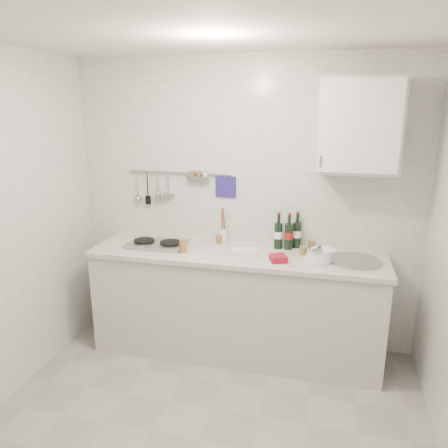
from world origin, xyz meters
name	(u,v)px	position (x,y,z in m)	size (l,w,h in m)	color
floor	(200,440)	(0.00, 0.00, 0.00)	(3.00, 3.00, 0.00)	gray
ceiling	(192,22)	(0.00, 0.00, 2.50)	(3.00, 3.00, 0.00)	silver
back_wall	(244,205)	(0.00, 1.40, 1.25)	(3.00, 0.02, 2.50)	silver
counter	(237,306)	(0.01, 1.10, 0.43)	(2.44, 0.64, 0.96)	#B5B1A7
wall_rail	(177,183)	(-0.60, 1.37, 1.43)	(0.98, 0.09, 0.34)	#93969B
wall_cabinet	(359,126)	(0.90, 1.22, 1.95)	(0.60, 0.38, 0.70)	#B5B1A7
plate_stack_hob	(144,242)	(-0.83, 1.12, 0.93)	(0.31, 0.31, 0.03)	#45519D
plate_stack_sink	(320,256)	(0.68, 1.04, 0.97)	(0.25, 0.23, 0.10)	white
wine_bottles	(288,231)	(0.40, 1.30, 1.07)	(0.22, 0.13, 0.31)	black
butter_dish	(244,252)	(0.08, 1.02, 0.95)	(0.20, 0.10, 0.06)	white
strawberry_punnet	(278,258)	(0.36, 0.96, 0.95)	(0.12, 0.12, 0.05)	#A41229
utensil_crock	(223,234)	(-0.18, 1.35, 0.99)	(0.08, 0.08, 0.31)	white
jar_a	(219,238)	(-0.20, 1.30, 0.96)	(0.06, 0.06, 0.08)	brown
jar_b	(311,244)	(0.60, 1.35, 0.96)	(0.06, 0.06, 0.08)	brown
jar_c	(303,250)	(0.54, 1.17, 0.96)	(0.06, 0.06, 0.07)	brown
jar_d	(183,245)	(-0.43, 1.00, 0.98)	(0.07, 0.07, 0.12)	brown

